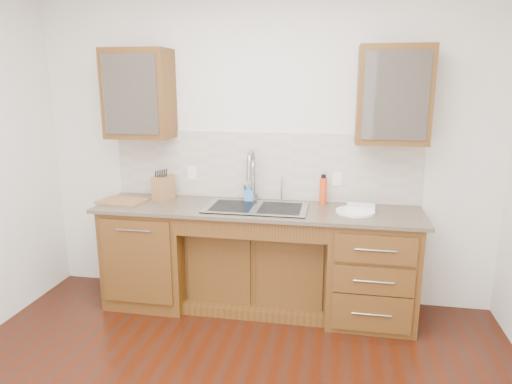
% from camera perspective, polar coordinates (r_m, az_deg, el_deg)
% --- Properties ---
extents(wall_back, '(4.00, 0.10, 2.70)m').
position_cam_1_polar(wall_back, '(4.05, 1.02, 5.44)').
color(wall_back, silver).
rests_on(wall_back, ground).
extents(base_cabinet_left, '(0.70, 0.62, 0.88)m').
position_cam_1_polar(base_cabinet_left, '(4.21, -12.83, -7.42)').
color(base_cabinet_left, '#593014').
rests_on(base_cabinet_left, ground).
extents(base_cabinet_center, '(1.20, 0.44, 0.70)m').
position_cam_1_polar(base_cabinet_center, '(4.06, 0.33, -9.21)').
color(base_cabinet_center, '#593014').
rests_on(base_cabinet_center, ground).
extents(base_cabinet_right, '(0.70, 0.62, 0.88)m').
position_cam_1_polar(base_cabinet_right, '(3.90, 14.14, -9.19)').
color(base_cabinet_right, '#593014').
rests_on(base_cabinet_right, ground).
extents(countertop, '(2.70, 0.65, 0.03)m').
position_cam_1_polar(countertop, '(3.79, 0.07, -2.19)').
color(countertop, '#84705B').
rests_on(countertop, base_cabinet_left).
extents(backsplash, '(2.70, 0.02, 0.59)m').
position_cam_1_polar(backsplash, '(4.02, 0.87, 3.27)').
color(backsplash, beige).
rests_on(backsplash, wall_back).
extents(sink, '(0.84, 0.46, 0.19)m').
position_cam_1_polar(sink, '(3.79, 0.03, -3.27)').
color(sink, '#9E9EA5').
rests_on(sink, countertop).
extents(faucet, '(0.04, 0.04, 0.40)m').
position_cam_1_polar(faucet, '(3.95, -0.37, 1.69)').
color(faucet, '#999993').
rests_on(faucet, countertop).
extents(filter_tap, '(0.02, 0.02, 0.24)m').
position_cam_1_polar(filter_tap, '(3.94, 3.23, 0.45)').
color(filter_tap, '#999993').
rests_on(filter_tap, countertop).
extents(upper_cabinet_left, '(0.55, 0.34, 0.75)m').
position_cam_1_polar(upper_cabinet_left, '(4.11, -14.40, 11.78)').
color(upper_cabinet_left, '#593014').
rests_on(upper_cabinet_left, wall_back).
extents(upper_cabinet_right, '(0.55, 0.34, 0.75)m').
position_cam_1_polar(upper_cabinet_right, '(3.76, 16.80, 11.51)').
color(upper_cabinet_right, '#593014').
rests_on(upper_cabinet_right, wall_back).
extents(outlet_left, '(0.08, 0.01, 0.12)m').
position_cam_1_polar(outlet_left, '(4.18, -8.00, 2.34)').
color(outlet_left, white).
rests_on(outlet_left, backsplash).
extents(outlet_right, '(0.08, 0.01, 0.12)m').
position_cam_1_polar(outlet_right, '(3.97, 10.14, 1.67)').
color(outlet_right, white).
rests_on(outlet_right, backsplash).
extents(soap_bottle, '(0.08, 0.08, 0.16)m').
position_cam_1_polar(soap_bottle, '(3.96, -0.95, -0.08)').
color(soap_bottle, '#3B8AE9').
rests_on(soap_bottle, countertop).
extents(water_bottle, '(0.08, 0.08, 0.23)m').
position_cam_1_polar(water_bottle, '(3.92, 8.38, 0.13)').
color(water_bottle, red).
rests_on(water_bottle, countertop).
extents(plate, '(0.41, 0.41, 0.02)m').
position_cam_1_polar(plate, '(3.73, 12.31, -2.40)').
color(plate, white).
rests_on(plate, countertop).
extents(dish_towel, '(0.23, 0.17, 0.04)m').
position_cam_1_polar(dish_towel, '(3.77, 12.95, -1.85)').
color(dish_towel, silver).
rests_on(dish_towel, plate).
extents(knife_block, '(0.17, 0.22, 0.21)m').
position_cam_1_polar(knife_block, '(4.12, -11.50, 0.54)').
color(knife_block, '#8F5E2A').
rests_on(knife_block, countertop).
extents(cutting_board, '(0.42, 0.32, 0.02)m').
position_cam_1_polar(cutting_board, '(4.12, -16.40, -1.10)').
color(cutting_board, brown).
rests_on(cutting_board, countertop).
extents(cup_left_a, '(0.13, 0.13, 0.10)m').
position_cam_1_polar(cup_left_a, '(4.16, -15.84, 11.05)').
color(cup_left_a, white).
rests_on(cup_left_a, upper_cabinet_left).
extents(cup_left_b, '(0.11, 0.11, 0.09)m').
position_cam_1_polar(cup_left_b, '(4.06, -12.61, 11.09)').
color(cup_left_b, white).
rests_on(cup_left_b, upper_cabinet_left).
extents(cup_right_a, '(0.13, 0.13, 0.09)m').
position_cam_1_polar(cup_right_a, '(3.76, 15.85, 10.73)').
color(cup_right_a, white).
rests_on(cup_right_a, upper_cabinet_right).
extents(cup_right_b, '(0.12, 0.12, 0.10)m').
position_cam_1_polar(cup_right_b, '(3.77, 17.45, 10.67)').
color(cup_right_b, white).
rests_on(cup_right_b, upper_cabinet_right).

